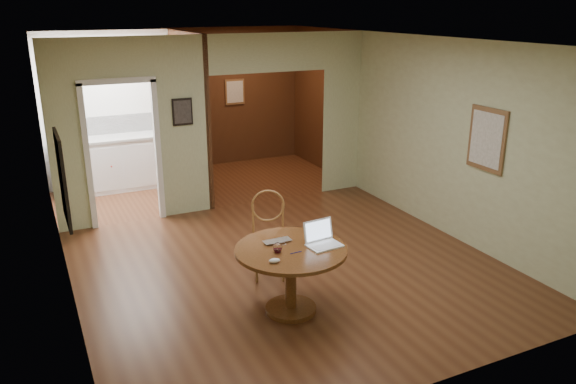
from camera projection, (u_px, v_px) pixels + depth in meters
name	position (u px, v px, depth m)	size (l,w,h in m)	color
floor	(292.00, 269.00, 6.92)	(5.00, 5.00, 0.00)	#4E2816
room_shell	(181.00, 124.00, 8.97)	(5.20, 7.50, 5.00)	white
dining_table	(291.00, 265.00, 5.83)	(1.16, 1.16, 0.73)	brown
chair	(269.00, 229.00, 6.65)	(0.56, 0.56, 1.04)	#AC703D
open_laptop	(322.00, 238.00, 5.84)	(0.36, 0.33, 0.24)	white
closed_laptop	(279.00, 243.00, 5.87)	(0.30, 0.19, 0.02)	#AFAFB4
mouse	(274.00, 261.00, 5.43)	(0.11, 0.06, 0.05)	white
wine_glass	(278.00, 248.00, 5.65)	(0.10, 0.10, 0.11)	white
pen	(296.00, 252.00, 5.66)	(0.01, 0.01, 0.13)	#0B0E51
kitchen_cabinet	(118.00, 163.00, 9.81)	(2.06, 0.60, 0.94)	white
grocery_bag	(161.00, 124.00, 9.94)	(0.32, 0.27, 0.32)	beige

